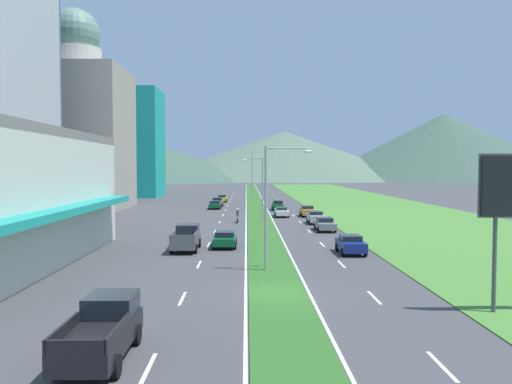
{
  "coord_description": "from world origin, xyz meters",
  "views": [
    {
      "loc": [
        -1.71,
        -28.05,
        6.93
      ],
      "look_at": [
        -0.36,
        43.62,
        3.5
      ],
      "focal_mm": 36.17,
      "sensor_mm": 36.0,
      "label": 1
    }
  ],
  "objects_px": {
    "street_lamp_mid": "(260,184)",
    "car_3": "(307,211)",
    "car_8": "(215,205)",
    "car_5": "(225,239)",
    "car_4": "(282,212)",
    "pickup_truck_0": "(186,238)",
    "street_lamp_far": "(254,174)",
    "car_1": "(325,224)",
    "car_0": "(351,244)",
    "car_6": "(278,205)",
    "street_lamp_near": "(272,198)",
    "car_9": "(222,198)",
    "motorcycle_rider": "(238,217)",
    "pickup_truck_1": "(103,330)",
    "car_2": "(217,202)",
    "car_7": "(316,217)"
  },
  "relations": [
    {
      "from": "car_0",
      "to": "car_4",
      "type": "distance_m",
      "value": 31.22
    },
    {
      "from": "car_8",
      "to": "motorcycle_rider",
      "type": "bearing_deg",
      "value": -168.99
    },
    {
      "from": "car_2",
      "to": "car_9",
      "type": "relative_size",
      "value": 0.93
    },
    {
      "from": "street_lamp_mid",
      "to": "car_1",
      "type": "xyz_separation_m",
      "value": [
        6.8,
        -10.08,
        -4.0
      ]
    },
    {
      "from": "car_1",
      "to": "car_0",
      "type": "bearing_deg",
      "value": -0.76
    },
    {
      "from": "car_5",
      "to": "car_6",
      "type": "xyz_separation_m",
      "value": [
        6.97,
        38.78,
        0.06
      ]
    },
    {
      "from": "car_3",
      "to": "pickup_truck_1",
      "type": "distance_m",
      "value": 55.4
    },
    {
      "from": "car_5",
      "to": "pickup_truck_1",
      "type": "bearing_deg",
      "value": 172.53
    },
    {
      "from": "car_8",
      "to": "car_7",
      "type": "bearing_deg",
      "value": -148.73
    },
    {
      "from": "pickup_truck_0",
      "to": "car_0",
      "type": "bearing_deg",
      "value": -99.47
    },
    {
      "from": "street_lamp_near",
      "to": "street_lamp_mid",
      "type": "xyz_separation_m",
      "value": [
        0.1,
        31.7,
        -0.12
      ]
    },
    {
      "from": "street_lamp_near",
      "to": "pickup_truck_0",
      "type": "bearing_deg",
      "value": 127.02
    },
    {
      "from": "street_lamp_near",
      "to": "car_9",
      "type": "xyz_separation_m",
      "value": [
        -6.53,
        68.89,
        -4.14
      ]
    },
    {
      "from": "street_lamp_far",
      "to": "car_8",
      "type": "relative_size",
      "value": 2.36
    },
    {
      "from": "car_2",
      "to": "motorcycle_rider",
      "type": "relative_size",
      "value": 2.08
    },
    {
      "from": "car_5",
      "to": "car_8",
      "type": "bearing_deg",
      "value": 4.68
    },
    {
      "from": "pickup_truck_0",
      "to": "motorcycle_rider",
      "type": "distance_m",
      "value": 21.62
    },
    {
      "from": "car_2",
      "to": "pickup_truck_1",
      "type": "distance_m",
      "value": 72.54
    },
    {
      "from": "car_9",
      "to": "motorcycle_rider",
      "type": "xyz_separation_m",
      "value": [
        3.74,
        -38.69,
        0.01
      ]
    },
    {
      "from": "pickup_truck_0",
      "to": "car_9",
      "type": "bearing_deg",
      "value": -0.2
    },
    {
      "from": "car_3",
      "to": "motorcycle_rider",
      "type": "distance_m",
      "value": 12.49
    },
    {
      "from": "street_lamp_mid",
      "to": "car_8",
      "type": "xyz_separation_m",
      "value": [
        -7.03,
        19.74,
        -4.02
      ]
    },
    {
      "from": "car_2",
      "to": "car_4",
      "type": "height_order",
      "value": "car_2"
    },
    {
      "from": "car_1",
      "to": "car_9",
      "type": "bearing_deg",
      "value": -164.14
    },
    {
      "from": "car_5",
      "to": "car_8",
      "type": "distance_m",
      "value": 41.31
    },
    {
      "from": "car_9",
      "to": "street_lamp_near",
      "type": "bearing_deg",
      "value": -174.58
    },
    {
      "from": "car_8",
      "to": "motorcycle_rider",
      "type": "height_order",
      "value": "motorcycle_rider"
    },
    {
      "from": "car_7",
      "to": "car_2",
      "type": "bearing_deg",
      "value": -154.14
    },
    {
      "from": "street_lamp_far",
      "to": "car_5",
      "type": "relative_size",
      "value": 2.33
    },
    {
      "from": "street_lamp_near",
      "to": "car_6",
      "type": "xyz_separation_m",
      "value": [
        3.42,
        49.04,
        -4.09
      ]
    },
    {
      "from": "pickup_truck_0",
      "to": "motorcycle_rider",
      "type": "relative_size",
      "value": 2.7
    },
    {
      "from": "street_lamp_mid",
      "to": "car_5",
      "type": "xyz_separation_m",
      "value": [
        -3.66,
        -21.44,
        -4.02
      ]
    },
    {
      "from": "pickup_truck_1",
      "to": "motorcycle_rider",
      "type": "distance_m",
      "value": 45.99
    },
    {
      "from": "motorcycle_rider",
      "to": "pickup_truck_0",
      "type": "bearing_deg",
      "value": 169.48
    },
    {
      "from": "car_2",
      "to": "car_1",
      "type": "bearing_deg",
      "value": -158.79
    },
    {
      "from": "car_1",
      "to": "car_7",
      "type": "bearing_deg",
      "value": -179.7
    },
    {
      "from": "street_lamp_far",
      "to": "car_0",
      "type": "xyz_separation_m",
      "value": [
        6.91,
        -56.72,
        -4.97
      ]
    },
    {
      "from": "car_1",
      "to": "car_7",
      "type": "xyz_separation_m",
      "value": [
        -0.04,
        7.11,
        0.04
      ]
    },
    {
      "from": "car_1",
      "to": "car_6",
      "type": "height_order",
      "value": "car_6"
    },
    {
      "from": "street_lamp_far",
      "to": "car_6",
      "type": "xyz_separation_m",
      "value": [
        3.63,
        -14.38,
        -4.95
      ]
    },
    {
      "from": "car_1",
      "to": "street_lamp_mid",
      "type": "bearing_deg",
      "value": -146.0
    },
    {
      "from": "car_2",
      "to": "pickup_truck_0",
      "type": "xyz_separation_m",
      "value": [
        0.07,
        -48.0,
        0.18
      ]
    },
    {
      "from": "car_5",
      "to": "motorcycle_rider",
      "type": "bearing_deg",
      "value": -2.18
    },
    {
      "from": "car_8",
      "to": "car_5",
      "type": "bearing_deg",
      "value": -175.32
    },
    {
      "from": "street_lamp_mid",
      "to": "car_3",
      "type": "relative_size",
      "value": 1.96
    },
    {
      "from": "car_8",
      "to": "motorcycle_rider",
      "type": "xyz_separation_m",
      "value": [
        4.13,
        -21.23,
        0.02
      ]
    },
    {
      "from": "car_3",
      "to": "motorcycle_rider",
      "type": "bearing_deg",
      "value": -51.16
    },
    {
      "from": "car_3",
      "to": "pickup_truck_1",
      "type": "relative_size",
      "value": 0.78
    },
    {
      "from": "car_4",
      "to": "street_lamp_far",
      "type": "bearing_deg",
      "value": -172.29
    },
    {
      "from": "car_4",
      "to": "pickup_truck_0",
      "type": "xyz_separation_m",
      "value": [
        -10.01,
        -28.79,
        0.27
      ]
    }
  ]
}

